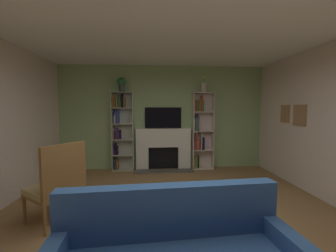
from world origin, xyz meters
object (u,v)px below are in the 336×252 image
(vase_with_flowers, at_px, (204,87))
(coffee_table, at_px, (169,216))
(bookshelf_right, at_px, (200,131))
(fireplace, at_px, (163,148))
(armchair, at_px, (58,184))
(bookshelf_left, at_px, (121,129))
(tv, at_px, (163,118))
(potted_plant, at_px, (122,83))

(vase_with_flowers, height_order, coffee_table, vase_with_flowers)
(bookshelf_right, xyz_separation_m, coffee_table, (-1.11, -3.26, -0.67))
(fireplace, height_order, vase_with_flowers, vase_with_flowers)
(bookshelf_right, distance_m, armchair, 3.74)
(bookshelf_left, bearing_deg, fireplace, -0.69)
(tv, bearing_deg, vase_with_flowers, -6.42)
(vase_with_flowers, bearing_deg, fireplace, 177.74)
(bookshelf_left, xyz_separation_m, vase_with_flowers, (2.19, -0.06, 1.11))
(bookshelf_left, distance_m, potted_plant, 1.19)
(potted_plant, bearing_deg, bookshelf_right, 1.34)
(armchair, bearing_deg, fireplace, 58.06)
(armchair, bearing_deg, potted_plant, 77.64)
(bookshelf_left, height_order, coffee_table, bookshelf_left)
(bookshelf_right, relative_size, vase_with_flowers, 4.92)
(tv, xyz_separation_m, vase_with_flowers, (1.07, -0.12, 0.82))
(fireplace, bearing_deg, vase_with_flowers, -2.26)
(fireplace, height_order, armchair, armchair)
(bookshelf_left, bearing_deg, potted_plant, -44.88)
(vase_with_flowers, bearing_deg, tv, 173.58)
(bookshelf_right, bearing_deg, bookshelf_left, 179.81)
(tv, bearing_deg, armchair, -121.19)
(potted_plant, bearing_deg, bookshelf_left, 135.12)
(tv, height_order, coffee_table, tv)
(fireplace, height_order, bookshelf_left, bookshelf_left)
(tv, bearing_deg, bookshelf_right, -4.06)
(bookshelf_left, relative_size, bookshelf_right, 1.00)
(potted_plant, bearing_deg, tv, 6.43)
(fireplace, xyz_separation_m, potted_plant, (-1.07, -0.04, 1.70))
(armchair, height_order, coffee_table, armchair)
(fireplace, xyz_separation_m, bookshelf_left, (-1.12, 0.01, 0.51))
(bookshelf_left, relative_size, vase_with_flowers, 4.92)
(tv, relative_size, bookshelf_right, 0.47)
(fireplace, bearing_deg, armchair, -121.94)
(potted_plant, distance_m, coffee_table, 3.86)
(fireplace, height_order, tv, tv)
(bookshelf_left, distance_m, vase_with_flowers, 2.45)
(vase_with_flowers, bearing_deg, bookshelf_right, 140.57)
(bookshelf_right, xyz_separation_m, vase_with_flowers, (0.06, -0.05, 1.18))
(tv, bearing_deg, bookshelf_left, -176.72)
(tv, height_order, potted_plant, potted_plant)
(tv, xyz_separation_m, coffee_table, (-0.10, -3.33, -1.03))
(bookshelf_left, bearing_deg, coffee_table, -72.62)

